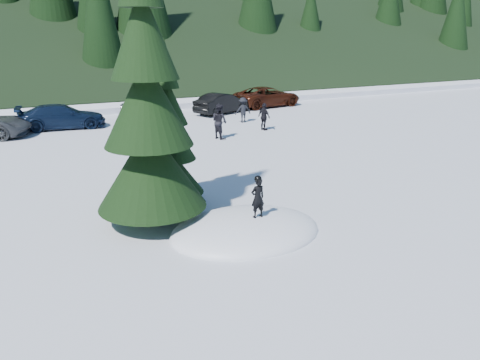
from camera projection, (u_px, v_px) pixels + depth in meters
name	position (u px, v px, depth m)	size (l,w,h in m)	color
ground	(246.00, 232.00, 13.53)	(200.00, 200.00, 0.00)	white
snow_mound	(246.00, 232.00, 13.53)	(4.48, 3.52, 0.96)	white
spruce_tall	(148.00, 114.00, 13.15)	(3.20, 3.20, 8.60)	#301E10
spruce_short	(169.00, 143.00, 15.13)	(2.20, 2.20, 5.37)	#301E10
child_skier	(258.00, 198.00, 13.18)	(0.42, 0.28, 1.16)	black
adult_0	(219.00, 121.00, 25.04)	(0.91, 0.71, 1.87)	black
adult_1	(264.00, 117.00, 27.20)	(0.93, 0.39, 1.58)	black
adult_2	(243.00, 110.00, 29.59)	(1.01, 0.58, 1.57)	black
car_3	(62.00, 117.00, 27.68)	(2.01, 4.95, 1.44)	black
car_4	(148.00, 108.00, 31.54)	(1.46, 3.62, 1.23)	gray
car_5	(222.00, 103.00, 32.78)	(1.53, 4.37, 1.44)	black
car_6	(267.00, 97.00, 35.86)	(2.50, 5.43, 1.51)	#331309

